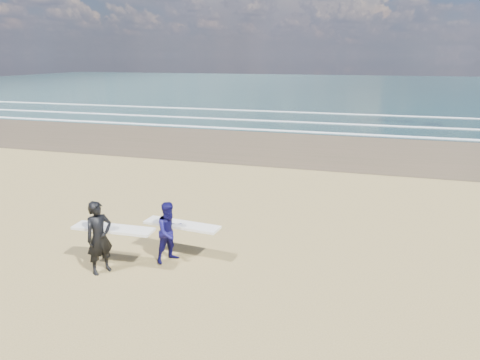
% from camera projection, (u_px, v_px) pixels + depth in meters
% --- Properties ---
extents(ocean, '(220.00, 100.00, 0.02)m').
position_uv_depth(ocean, '(452.00, 89.00, 72.17)').
color(ocean, '#173234').
rests_on(ocean, ground).
extents(surfer_near, '(2.22, 1.08, 1.95)m').
position_uv_depth(surfer_near, '(101.00, 237.00, 11.04)').
color(surfer_near, black).
rests_on(surfer_near, ground).
extents(surfer_far, '(2.24, 1.24, 1.71)m').
position_uv_depth(surfer_far, '(171.00, 231.00, 11.70)').
color(surfer_far, '#110E4F').
rests_on(surfer_far, ground).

